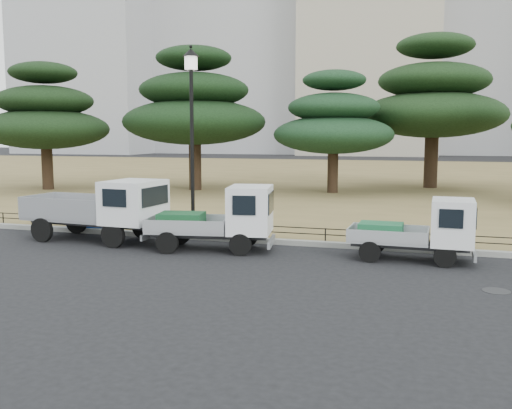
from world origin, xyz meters
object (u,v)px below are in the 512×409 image
(truck_large, at_px, (102,207))
(truck_kei_front, at_px, (220,218))
(truck_kei_rear, at_px, (421,230))
(tarp_pile, at_px, (96,213))
(street_lamp, at_px, (192,110))

(truck_large, relative_size, truck_kei_front, 1.22)
(truck_kei_rear, height_order, tarp_pile, truck_kei_rear)
(street_lamp, bearing_deg, truck_kei_front, -46.51)
(street_lamp, xyz_separation_m, tarp_pile, (-3.91, 0.36, -3.61))
(street_lamp, bearing_deg, truck_kei_rear, -11.24)
(truck_large, relative_size, tarp_pile, 2.39)
(truck_kei_front, height_order, tarp_pile, truck_kei_front)
(street_lamp, distance_m, tarp_pile, 5.34)
(truck_kei_front, bearing_deg, tarp_pile, 149.94)
(truck_large, bearing_deg, truck_kei_front, 0.37)
(truck_large, bearing_deg, street_lamp, 33.52)
(tarp_pile, bearing_deg, truck_kei_rear, -9.18)
(truck_kei_rear, distance_m, tarp_pile, 11.35)
(truck_kei_front, height_order, street_lamp, street_lamp)
(truck_large, distance_m, tarp_pile, 2.33)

